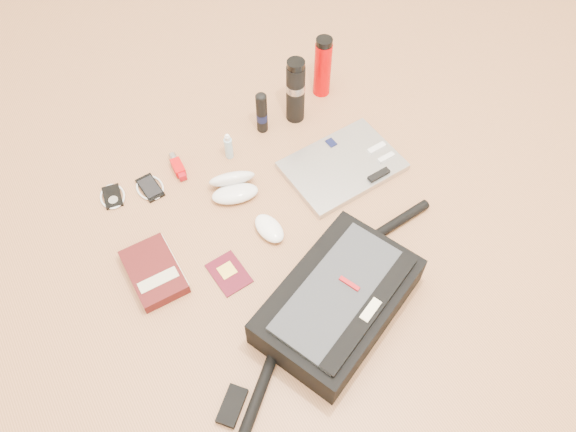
{
  "coord_description": "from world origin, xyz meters",
  "views": [
    {
      "loc": [
        -0.49,
        -0.78,
        1.47
      ],
      "look_at": [
        0.01,
        0.04,
        0.06
      ],
      "focal_mm": 35.0,
      "sensor_mm": 36.0,
      "label": 1
    }
  ],
  "objects_px": {
    "messenger_bag": "(338,302)",
    "laptop": "(343,166)",
    "book": "(154,272)",
    "thermos_black": "(296,91)",
    "thermos_red": "(323,67)"
  },
  "relations": [
    {
      "from": "messenger_bag",
      "to": "laptop",
      "type": "relative_size",
      "value": 2.31
    },
    {
      "from": "messenger_bag",
      "to": "laptop",
      "type": "xyz_separation_m",
      "value": [
        0.31,
        0.42,
        -0.05
      ]
    },
    {
      "from": "book",
      "to": "thermos_black",
      "type": "xyz_separation_m",
      "value": [
        0.69,
        0.34,
        0.11
      ]
    },
    {
      "from": "messenger_bag",
      "to": "book",
      "type": "relative_size",
      "value": 4.13
    },
    {
      "from": "thermos_black",
      "to": "messenger_bag",
      "type": "bearing_deg",
      "value": -112.64
    },
    {
      "from": "thermos_red",
      "to": "thermos_black",
      "type": "bearing_deg",
      "value": -157.97
    },
    {
      "from": "messenger_bag",
      "to": "thermos_red",
      "type": "distance_m",
      "value": 0.89
    },
    {
      "from": "messenger_bag",
      "to": "laptop",
      "type": "distance_m",
      "value": 0.53
    },
    {
      "from": "messenger_bag",
      "to": "book",
      "type": "height_order",
      "value": "messenger_bag"
    },
    {
      "from": "messenger_bag",
      "to": "thermos_black",
      "type": "xyz_separation_m",
      "value": [
        0.3,
        0.71,
        0.07
      ]
    },
    {
      "from": "laptop",
      "to": "thermos_black",
      "type": "relative_size",
      "value": 1.52
    },
    {
      "from": "laptop",
      "to": "thermos_red",
      "type": "xyz_separation_m",
      "value": [
        0.14,
        0.35,
        0.11
      ]
    },
    {
      "from": "messenger_bag",
      "to": "thermos_red",
      "type": "height_order",
      "value": "thermos_red"
    },
    {
      "from": "laptop",
      "to": "thermos_red",
      "type": "distance_m",
      "value": 0.39
    },
    {
      "from": "laptop",
      "to": "book",
      "type": "relative_size",
      "value": 1.79
    }
  ]
}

